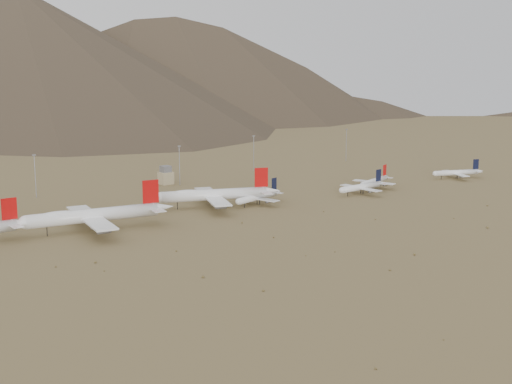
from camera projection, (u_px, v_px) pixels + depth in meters
ground at (232, 225)px, 351.79m from camera, size 3000.00×3000.00×0.00m
widebody_centre at (94, 215)px, 337.89m from camera, size 74.71×58.19×22.31m
widebody_east at (215, 194)px, 391.07m from camera, size 67.15×53.67×20.92m
narrowbody_a at (259, 197)px, 400.03m from camera, size 38.93×28.74×13.12m
narrowbody_b at (362, 187)px, 430.37m from camera, size 40.90×29.41×13.49m
narrowbody_c at (375, 181)px, 451.67m from camera, size 37.64×28.04×12.89m
narrowbody_d at (458, 172)px, 484.89m from camera, size 36.72×27.52×12.75m
control_tower at (166, 176)px, 463.19m from camera, size 8.00×8.00×12.00m
mast_west at (35, 174)px, 417.05m from camera, size 2.00×0.60×25.70m
mast_centre at (179, 163)px, 457.68m from camera, size 2.00×0.60×25.70m
mast_east at (254, 151)px, 516.91m from camera, size 2.00×0.60×25.70m
mast_far_east at (346, 143)px, 563.85m from camera, size 2.00×0.60×25.70m
desert_scrub at (421, 252)px, 301.39m from camera, size 420.83×177.27×0.93m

